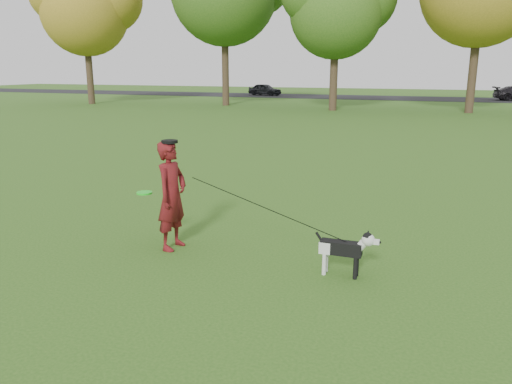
% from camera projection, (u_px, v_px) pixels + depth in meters
% --- Properties ---
extents(ground, '(120.00, 120.00, 0.00)m').
position_uv_depth(ground, '(238.00, 263.00, 6.96)').
color(ground, '#285116').
rests_on(ground, ground).
extents(road, '(120.00, 7.00, 0.02)m').
position_uv_depth(road, '(412.00, 98.00, 43.35)').
color(road, black).
rests_on(road, ground).
extents(man, '(0.42, 0.61, 1.63)m').
position_uv_depth(man, '(172.00, 196.00, 7.35)').
color(man, '#520B18').
rests_on(man, ground).
extents(dog, '(0.85, 0.17, 0.65)m').
position_uv_depth(dog, '(346.00, 247.00, 6.43)').
color(dog, black).
rests_on(dog, ground).
extents(car_left, '(3.46, 2.05, 1.11)m').
position_uv_depth(car_left, '(265.00, 89.00, 47.79)').
color(car_left, black).
rests_on(car_left, road).
extents(man_held_items, '(3.25, 0.36, 1.20)m').
position_uv_depth(man_held_items, '(267.00, 209.00, 6.75)').
color(man_held_items, '#1BDC1E').
rests_on(man_held_items, ground).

